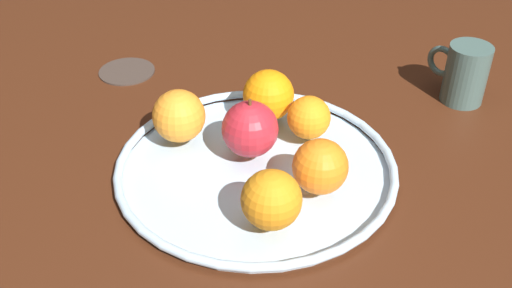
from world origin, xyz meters
The scene contains 10 objects.
ground_plane centered at (0.00, 0.00, -2.00)cm, with size 165.99×165.99×4.00cm, color #421F0F.
fruit_bowl centered at (0.00, 0.00, 0.92)cm, with size 38.78×38.78×1.80cm.
apple centered at (2.16, -0.92, 5.72)cm, with size 7.83×7.83×8.63cm.
orange_center centered at (-9.65, -2.08, 5.40)cm, with size 7.19×7.19×7.19cm, color orange.
orange_front_right centered at (11.54, 4.08, 5.58)cm, with size 7.55×7.55×7.55cm, color orange.
orange_back_left centered at (-10.05, 6.90, 5.48)cm, with size 7.36×7.36×7.36cm, color orange.
orange_back_right centered at (6.88, -8.94, 5.63)cm, with size 7.65×7.65×7.65cm, color orange.
orange_front_left centered at (-0.58, -9.74, 4.93)cm, with size 6.26×6.26×6.26cm, color orange.
ambient_mug centered at (-8.73, -37.27, 4.88)cm, with size 10.56×6.73×9.69cm.
ambient_coaster centered at (36.00, -2.57, 0.30)cm, with size 9.75×9.75×0.60cm, color #3D312A.
Camera 1 is at (-48.57, 45.33, 53.16)cm, focal length 43.06 mm.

